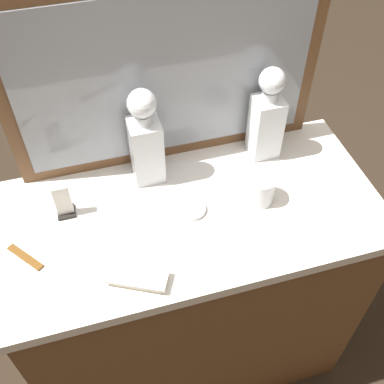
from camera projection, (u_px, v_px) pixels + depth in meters
name	position (u px, v px, depth m)	size (l,w,h in m)	color
ground_plane	(192.00, 347.00, 2.02)	(6.00, 6.00, 0.00)	#2D2319
dresser	(192.00, 293.00, 1.68)	(1.10, 0.54, 0.92)	brown
dresser_mirror	(167.00, 77.00, 1.29)	(0.91, 0.03, 0.57)	brown
crystal_decanter_left	(146.00, 145.00, 1.34)	(0.09, 0.09, 0.31)	white
crystal_decanter_front	(266.00, 121.00, 1.41)	(0.09, 0.09, 0.31)	white
crystal_tumbler_left	(260.00, 190.00, 1.34)	(0.08, 0.08, 0.09)	white
silver_brush_far_right	(138.00, 278.00, 1.17)	(0.17, 0.13, 0.02)	#B7A88C
porcelain_dish	(193.00, 209.00, 1.33)	(0.08, 0.08, 0.01)	silver
tortoiseshell_comb	(25.00, 257.00, 1.23)	(0.09, 0.11, 0.01)	brown
napkin_holder	(63.00, 202.00, 1.30)	(0.05, 0.05, 0.11)	black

